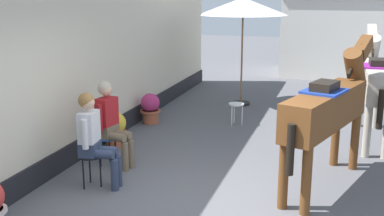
# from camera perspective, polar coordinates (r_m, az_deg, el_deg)

# --- Properties ---
(ground_plane) EXTENTS (40.00, 40.00, 0.00)m
(ground_plane) POSITION_cam_1_polar(r_m,az_deg,el_deg) (9.06, 5.84, -3.98)
(ground_plane) COLOR #56565B
(pub_facade_wall) EXTENTS (0.34, 14.00, 3.40)m
(pub_facade_wall) POSITION_cam_1_polar(r_m,az_deg,el_deg) (8.24, -13.81, 4.87)
(pub_facade_wall) COLOR beige
(pub_facade_wall) RESTS_ON ground_plane
(distant_cottage) EXTENTS (3.40, 2.60, 3.50)m
(distant_cottage) POSITION_cam_1_polar(r_m,az_deg,el_deg) (16.43, 16.65, 10.02)
(distant_cottage) COLOR silver
(distant_cottage) RESTS_ON ground_plane
(seated_visitor_near) EXTENTS (0.61, 0.49, 1.39)m
(seated_visitor_near) POSITION_cam_1_polar(r_m,az_deg,el_deg) (6.93, -11.60, -3.20)
(seated_visitor_near) COLOR black
(seated_visitor_near) RESTS_ON ground_plane
(seated_visitor_far) EXTENTS (0.61, 0.48, 1.39)m
(seated_visitor_far) POSITION_cam_1_polar(r_m,az_deg,el_deg) (7.70, -9.67, -1.35)
(seated_visitor_far) COLOR #194C99
(seated_visitor_far) RESTS_ON ground_plane
(saddled_horse_near) EXTENTS (1.20, 2.89, 2.06)m
(saddled_horse_near) POSITION_cam_1_polar(r_m,az_deg,el_deg) (7.05, 15.96, 0.07)
(saddled_horse_near) COLOR brown
(saddled_horse_near) RESTS_ON ground_plane
(saddled_horse_far) EXTENTS (0.52, 3.00, 2.06)m
(saddled_horse_far) POSITION_cam_1_polar(r_m,az_deg,el_deg) (9.53, 20.89, 3.24)
(saddled_horse_far) COLOR #B2A899
(saddled_horse_far) RESTS_ON ground_plane
(flower_planter_inner_far) EXTENTS (0.43, 0.43, 0.64)m
(flower_planter_inner_far) POSITION_cam_1_polar(r_m,az_deg,el_deg) (8.76, -9.11, -2.45)
(flower_planter_inner_far) COLOR #A85638
(flower_planter_inner_far) RESTS_ON ground_plane
(flower_planter_farthest) EXTENTS (0.43, 0.43, 0.64)m
(flower_planter_farthest) POSITION_cam_1_polar(r_m,az_deg,el_deg) (10.20, -4.97, 0.04)
(flower_planter_farthest) COLOR #A85638
(flower_planter_farthest) RESTS_ON ground_plane
(cafe_parasol) EXTENTS (2.10, 2.10, 2.58)m
(cafe_parasol) POSITION_cam_1_polar(r_m,az_deg,el_deg) (11.59, 6.09, 11.85)
(cafe_parasol) COLOR black
(cafe_parasol) RESTS_ON ground_plane
(spare_stool_white) EXTENTS (0.32, 0.32, 0.46)m
(spare_stool_white) POSITION_cam_1_polar(r_m,az_deg,el_deg) (10.06, 5.27, 0.22)
(spare_stool_white) COLOR white
(spare_stool_white) RESTS_ON ground_plane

